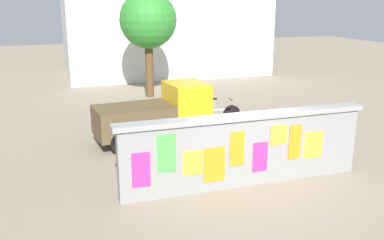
{
  "coord_description": "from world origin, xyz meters",
  "views": [
    {
      "loc": [
        -4.44,
        -9.04,
        4.46
      ],
      "look_at": [
        -0.69,
        2.01,
        1.2
      ],
      "focal_mm": 40.41,
      "sensor_mm": 36.0,
      "label": 1
    }
  ],
  "objects_px": {
    "bicycle_near": "(218,113)",
    "person_walking": "(239,135)",
    "auto_rickshaw_truck": "(158,114)",
    "motorcycle": "(265,123)",
    "tree_roadside": "(148,21)",
    "person_bystander": "(191,141)"
  },
  "relations": [
    {
      "from": "auto_rickshaw_truck",
      "to": "bicycle_near",
      "type": "height_order",
      "value": "auto_rickshaw_truck"
    },
    {
      "from": "tree_roadside",
      "to": "person_walking",
      "type": "bearing_deg",
      "value": -89.22
    },
    {
      "from": "bicycle_near",
      "to": "person_walking",
      "type": "height_order",
      "value": "person_walking"
    },
    {
      "from": "bicycle_near",
      "to": "tree_roadside",
      "type": "xyz_separation_m",
      "value": [
        -1.35,
        5.29,
        3.16
      ]
    },
    {
      "from": "bicycle_near",
      "to": "tree_roadside",
      "type": "distance_m",
      "value": 6.31
    },
    {
      "from": "motorcycle",
      "to": "bicycle_near",
      "type": "relative_size",
      "value": 1.12
    },
    {
      "from": "bicycle_near",
      "to": "person_walking",
      "type": "relative_size",
      "value": 1.05
    },
    {
      "from": "auto_rickshaw_truck",
      "to": "person_walking",
      "type": "relative_size",
      "value": 2.3
    },
    {
      "from": "motorcycle",
      "to": "person_bystander",
      "type": "height_order",
      "value": "person_bystander"
    },
    {
      "from": "auto_rickshaw_truck",
      "to": "motorcycle",
      "type": "distance_m",
      "value": 3.62
    },
    {
      "from": "motorcycle",
      "to": "tree_roadside",
      "type": "height_order",
      "value": "tree_roadside"
    },
    {
      "from": "person_walking",
      "to": "tree_roadside",
      "type": "distance_m",
      "value": 10.07
    },
    {
      "from": "bicycle_near",
      "to": "person_walking",
      "type": "bearing_deg",
      "value": -105.23
    },
    {
      "from": "auto_rickshaw_truck",
      "to": "tree_roadside",
      "type": "bearing_deg",
      "value": 78.97
    },
    {
      "from": "person_bystander",
      "to": "tree_roadside",
      "type": "relative_size",
      "value": 0.33
    },
    {
      "from": "person_walking",
      "to": "auto_rickshaw_truck",
      "type": "bearing_deg",
      "value": 115.09
    },
    {
      "from": "auto_rickshaw_truck",
      "to": "bicycle_near",
      "type": "bearing_deg",
      "value": 27.64
    },
    {
      "from": "auto_rickshaw_truck",
      "to": "bicycle_near",
      "type": "relative_size",
      "value": 2.19
    },
    {
      "from": "person_walking",
      "to": "person_bystander",
      "type": "bearing_deg",
      "value": -177.33
    },
    {
      "from": "person_bystander",
      "to": "tree_roadside",
      "type": "height_order",
      "value": "tree_roadside"
    },
    {
      "from": "bicycle_near",
      "to": "tree_roadside",
      "type": "relative_size",
      "value": 0.35
    },
    {
      "from": "person_walking",
      "to": "tree_roadside",
      "type": "height_order",
      "value": "tree_roadside"
    }
  ]
}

